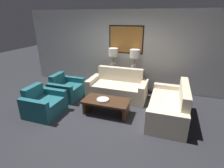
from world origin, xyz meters
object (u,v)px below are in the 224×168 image
couch_by_side (169,107)px  table_lamp_left (113,55)px  armchair_near_back_wall (66,89)px  coffee_table (106,104)px  decorative_bowl (103,100)px  console_table (123,79)px  table_lamp_right (135,57)px  couch_by_back_wall (118,88)px  armchair_near_camera (44,104)px

couch_by_side → table_lamp_left: bearing=143.8°
armchair_near_back_wall → coffee_table: bearing=-18.9°
table_lamp_left → decorative_bowl: table_lamp_left is taller
decorative_bowl → console_table: bearing=88.5°
console_table → couch_by_side: bearing=-42.0°
coffee_table → decorative_bowl: 0.15m
console_table → table_lamp_right: table_lamp_right is taller
console_table → armchair_near_back_wall: (-1.54, -1.24, -0.10)m
couch_by_back_wall → table_lamp_left: bearing=118.2°
console_table → couch_by_back_wall: size_ratio=0.69×
table_lamp_left → decorative_bowl: (0.32, -1.83, -0.78)m
couch_by_side → coffee_table: bearing=-168.1°
table_lamp_left → armchair_near_back_wall: (-1.17, -1.24, -0.93)m
table_lamp_left → table_lamp_right: (0.74, 0.00, 0.00)m
console_table → couch_by_side: 2.16m
couch_by_side → armchair_near_back_wall: couch_by_side is taller
coffee_table → armchair_near_camera: bearing=-161.1°
coffee_table → console_table: bearing=90.8°
table_lamp_left → coffee_table: size_ratio=0.58×
table_lamp_left → couch_by_side: (1.97, -1.44, -0.90)m
couch_by_back_wall → armchair_near_back_wall: couch_by_back_wall is taller
table_lamp_left → couch_by_side: size_ratio=0.38×
table_lamp_left → armchair_near_camera: table_lamp_left is taller
console_table → armchair_near_back_wall: bearing=-141.0°
table_lamp_right → couch_by_side: (1.23, -1.44, -0.90)m
armchair_near_back_wall → couch_by_back_wall: bearing=19.9°
console_table → couch_by_back_wall: couch_by_back_wall is taller
table_lamp_left → coffee_table: table_lamp_left is taller
couch_by_back_wall → armchair_near_camera: (-1.54, -1.62, -0.03)m
console_table → couch_by_side: (1.60, -1.44, -0.07)m
armchair_near_back_wall → armchair_near_camera: same height
decorative_bowl → table_lamp_left: bearing=100.0°
table_lamp_right → decorative_bowl: size_ratio=2.16×
table_lamp_left → couch_by_back_wall: size_ratio=0.38×
table_lamp_left → decorative_bowl: 2.01m
couch_by_side → coffee_table: (-1.58, -0.33, -0.01)m
console_table → armchair_near_camera: 2.78m
armchair_near_camera → couch_by_side: bearing=15.4°
console_table → decorative_bowl: bearing=-91.5°
table_lamp_right → couch_by_side: bearing=-49.5°
table_lamp_right → couch_by_back_wall: size_ratio=0.38×
couch_by_side → armchair_near_camera: bearing=-164.6°
couch_by_back_wall → coffee_table: (0.02, -1.09, -0.01)m
couch_by_side → decorative_bowl: 1.70m
couch_by_back_wall → decorative_bowl: 1.15m
table_lamp_right → armchair_near_camera: (-1.90, -2.31, -0.93)m
coffee_table → armchair_near_back_wall: armchair_near_back_wall is taller
armchair_near_back_wall → table_lamp_left: bearing=46.8°
console_table → decorative_bowl: 1.83m
table_lamp_left → couch_by_back_wall: bearing=-61.8°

